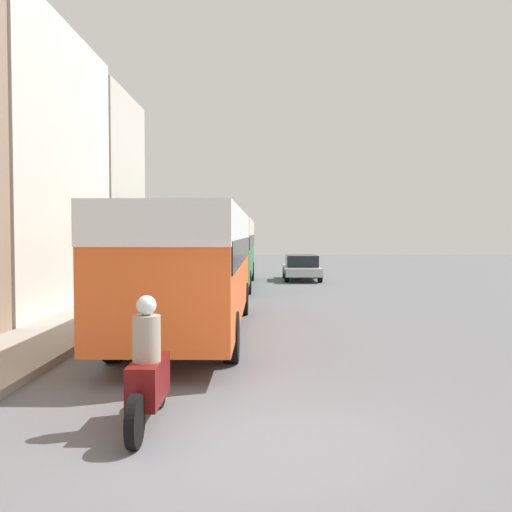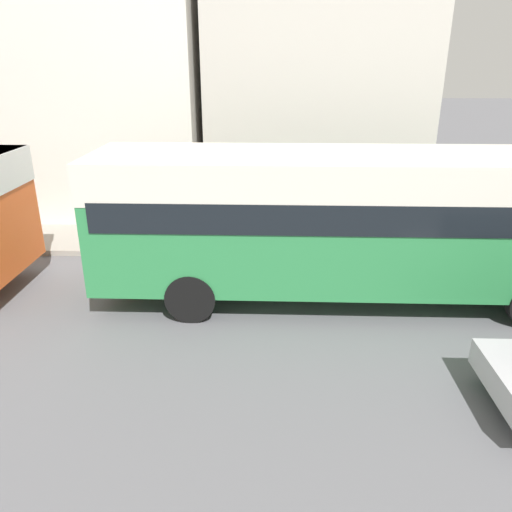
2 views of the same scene
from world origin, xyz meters
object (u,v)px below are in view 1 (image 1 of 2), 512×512
bus_lead (193,254)px  pedestrian_near_curb (129,270)px  car_crossing (302,267)px  bus_following (225,243)px  motorcycle_behind_lead (148,375)px

bus_lead → pedestrian_near_curb: bus_lead is taller
car_crossing → bus_lead: bearing=-103.2°
car_crossing → bus_following: bearing=-136.1°
motorcycle_behind_lead → car_crossing: 23.45m
motorcycle_behind_lead → car_crossing: (3.54, 23.18, 0.03)m
bus_following → pedestrian_near_curb: size_ratio=6.38×
pedestrian_near_curb → car_crossing: bearing=44.6°
bus_lead → motorcycle_behind_lead: (0.27, -6.94, -1.32)m
pedestrian_near_curb → bus_following: bearing=45.4°
bus_lead → motorcycle_behind_lead: 7.07m
bus_lead → motorcycle_behind_lead: bus_lead is taller
motorcycle_behind_lead → pedestrian_near_curb: size_ratio=1.32×
bus_lead → bus_following: 12.53m
bus_lead → motorcycle_behind_lead: size_ratio=4.72×
bus_lead → pedestrian_near_curb: size_ratio=6.25×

